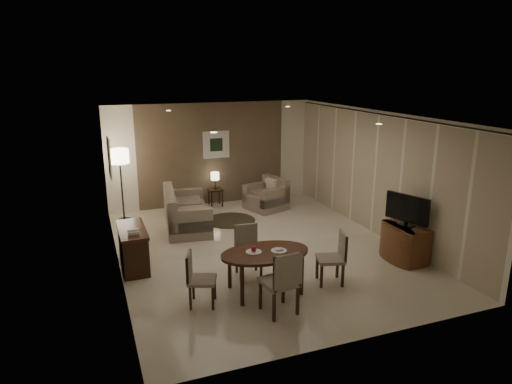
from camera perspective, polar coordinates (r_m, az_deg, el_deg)
name	(u,v)px	position (r m, az deg, el deg)	size (l,w,h in m)	color
room_shell	(253,180)	(9.33, -0.44, 1.49)	(5.50, 7.00, 2.70)	beige
taupe_accent	(212,154)	(12.20, -5.47, 4.74)	(3.96, 0.03, 2.70)	brown
curtain_wall	(375,175)	(10.22, 14.62, 2.05)	(0.08, 6.70, 2.58)	beige
curtain_rod	(379,114)	(10.01, 15.13, 9.42)	(0.03, 0.03, 6.80)	black
art_back_frame	(216,145)	(12.16, -5.01, 5.91)	(0.72, 0.03, 0.72)	silver
art_back_canvas	(216,145)	(12.15, -4.99, 5.90)	(0.34, 0.01, 0.34)	black
art_left_frame	(109,158)	(9.47, -17.87, 4.05)	(0.03, 0.60, 0.80)	silver
art_left_canvas	(110,158)	(9.47, -17.78, 4.06)	(0.01, 0.46, 0.64)	gray
downlight_nl	(214,132)	(6.59, -5.31, 7.42)	(0.10, 0.10, 0.01)	white
downlight_nr	(379,124)	(7.81, 15.12, 8.20)	(0.10, 0.10, 0.01)	white
downlight_fl	(169,111)	(10.09, -10.87, 9.97)	(0.10, 0.10, 0.01)	white
downlight_fr	(288,107)	(10.92, 3.98, 10.60)	(0.10, 0.10, 0.01)	white
console_desk	(133,248)	(8.74, -15.10, -6.77)	(0.48, 1.20, 0.75)	#422515
telephone	(133,232)	(8.31, -15.08, -4.80)	(0.20, 0.14, 0.09)	white
tv_cabinet	(405,243)	(9.20, 18.13, -6.05)	(0.48, 0.90, 0.70)	brown
flat_tv	(407,209)	(8.97, 18.38, -2.08)	(0.06, 0.88, 0.60)	black
dining_table	(265,272)	(7.59, 1.14, -9.92)	(1.48, 0.93, 0.69)	#422515
chair_near	(279,281)	(6.93, 2.89, -11.05)	(0.49, 0.49, 1.02)	gray
chair_far	(249,252)	(8.07, -0.94, -7.53)	(0.44, 0.44, 0.90)	gray
chair_left	(202,279)	(7.20, -6.72, -10.79)	(0.41, 0.41, 0.85)	gray
chair_right	(330,258)	(7.92, 9.26, -8.17)	(0.44, 0.44, 0.90)	gray
plate_a	(254,252)	(7.43, -0.29, -7.50)	(0.26, 0.26, 0.02)	white
plate_b	(279,251)	(7.48, 2.88, -7.35)	(0.26, 0.26, 0.02)	white
fruit_apple	(254,249)	(7.41, -0.29, -7.12)	(0.09, 0.09, 0.09)	maroon
napkin	(279,249)	(7.47, 2.88, -7.18)	(0.12, 0.08, 0.03)	white
round_rug	(230,220)	(11.06, -3.23, -3.55)	(1.20, 1.20, 0.01)	#3B3121
sofa	(187,209)	(10.56, -8.64, -2.12)	(0.94, 1.89, 0.89)	gray
armchair	(266,194)	(11.81, 1.25, -0.26)	(0.91, 0.86, 0.81)	gray
side_table	(215,197)	(12.18, -5.09, -0.67)	(0.37, 0.37, 0.47)	#301E10
table_lamp	(215,180)	(12.06, -5.14, 1.53)	(0.22, 0.22, 0.50)	#FFEAC1
floor_lamp	(122,185)	(11.29, -16.45, 0.81)	(0.44, 0.44, 1.74)	#FFE5B7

